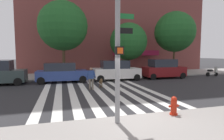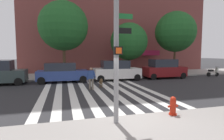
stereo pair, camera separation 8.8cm
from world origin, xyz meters
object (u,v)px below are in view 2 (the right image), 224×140
object	(u,v)px
parked_car_third_in_line	(116,71)
street_tree_further	(175,32)
pedestrian_dog_walker	(91,77)
fire_hydrant	(173,106)
parked_scooter	(213,72)
parked_car_fourth_in_line	(164,69)
street_tree_nearest	(63,26)
street_tree_middle	(129,42)
dog_on_leash	(101,82)
parked_car_behind_first	(62,73)
traffic_light_pole	(117,28)

from	to	relation	value
parked_car_third_in_line	street_tree_further	bearing A→B (deg)	16.86
parked_car_third_in_line	pedestrian_dog_walker	xyz separation A→B (m)	(-3.16, -4.10, -0.03)
fire_hydrant	parked_scooter	bearing A→B (deg)	40.93
parked_scooter	street_tree_further	xyz separation A→B (m)	(-3.50, 2.51, 4.83)
parked_car_fourth_in_line	street_tree_nearest	distance (m)	11.59
fire_hydrant	parked_car_third_in_line	distance (m)	11.01
street_tree_middle	street_tree_further	size ratio (longest dim) A/B	0.79
fire_hydrant	dog_on_leash	xyz separation A→B (m)	(-1.42, 7.59, -0.08)
parked_car_fourth_in_line	parked_scooter	world-z (taller)	parked_car_fourth_in_line
fire_hydrant	parked_car_third_in_line	size ratio (longest dim) A/B	0.17
parked_car_fourth_in_line	parked_car_behind_first	bearing A→B (deg)	180.00
fire_hydrant	parked_scooter	xyz separation A→B (m)	(12.66, 10.98, -0.04)
fire_hydrant	street_tree_middle	xyz separation A→B (m)	(3.16, 13.65, 3.52)
parked_car_behind_first	parked_car_fourth_in_line	bearing A→B (deg)	-0.00
traffic_light_pole	street_tree_middle	distance (m)	15.01
parked_scooter	dog_on_leash	bearing A→B (deg)	-166.48
fire_hydrant	street_tree_nearest	size ratio (longest dim) A/B	0.10
street_tree_nearest	pedestrian_dog_walker	world-z (taller)	street_tree_nearest
fire_hydrant	pedestrian_dog_walker	world-z (taller)	pedestrian_dog_walker
traffic_light_pole	dog_on_leash	xyz separation A→B (m)	(1.06, 7.85, -3.08)
street_tree_nearest	street_tree_further	distance (m)	13.29
parked_car_fourth_in_line	pedestrian_dog_walker	world-z (taller)	parked_car_fourth_in_line
traffic_light_pole	parked_car_behind_first	distance (m)	11.68
parked_car_behind_first	dog_on_leash	distance (m)	4.51
street_tree_middle	pedestrian_dog_walker	world-z (taller)	street_tree_middle
traffic_light_pole	pedestrian_dog_walker	world-z (taller)	traffic_light_pole
street_tree_middle	pedestrian_dog_walker	xyz separation A→B (m)	(-5.47, -6.79, -3.12)
parked_car_third_in_line	street_tree_further	size ratio (longest dim) A/B	0.60
parked_scooter	pedestrian_dog_walker	distance (m)	15.53
street_tree_further	pedestrian_dog_walker	xyz separation A→B (m)	(-11.46, -6.62, -4.39)
parked_car_fourth_in_line	street_tree_middle	xyz separation A→B (m)	(-3.02, 2.69, 3.05)
parked_car_behind_first	fire_hydrant	bearing A→B (deg)	-68.24
street_tree_middle	parked_car_behind_first	bearing A→B (deg)	-160.38
traffic_light_pole	parked_scooter	size ratio (longest dim) A/B	3.55
fire_hydrant	parked_scooter	distance (m)	16.76
street_tree_nearest	street_tree_further	xyz separation A→B (m)	(13.29, -0.19, -0.21)
street_tree_nearest	dog_on_leash	bearing A→B (deg)	-65.93
dog_on_leash	street_tree_nearest	bearing A→B (deg)	114.07
parked_scooter	street_tree_middle	bearing A→B (deg)	164.27
traffic_light_pole	pedestrian_dog_walker	bearing A→B (deg)	88.65
parked_scooter	pedestrian_dog_walker	world-z (taller)	pedestrian_dog_walker
street_tree_further	street_tree_nearest	bearing A→B (deg)	179.19
pedestrian_dog_walker	street_tree_nearest	bearing A→B (deg)	105.02
traffic_light_pole	parked_car_fourth_in_line	xyz separation A→B (m)	(8.66, 11.22, -2.52)
parked_scooter	street_tree_middle	size ratio (longest dim) A/B	0.27
parked_car_behind_first	parked_car_third_in_line	world-z (taller)	parked_car_third_in_line
pedestrian_dog_walker	parked_car_behind_first	bearing A→B (deg)	116.84
parked_scooter	street_tree_nearest	bearing A→B (deg)	170.88
parked_car_behind_first	street_tree_nearest	bearing A→B (deg)	84.79
parked_car_third_in_line	fire_hydrant	bearing A→B (deg)	-94.45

